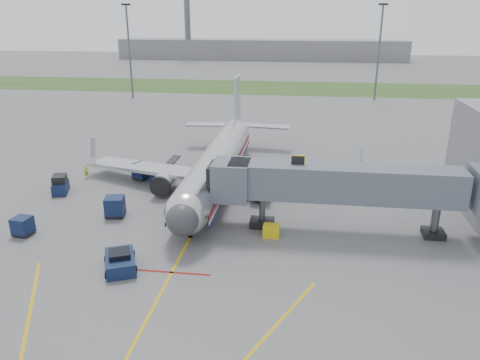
# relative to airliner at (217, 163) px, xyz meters

# --- Properties ---
(ground) EXTENTS (400.00, 400.00, 0.00)m
(ground) POSITION_rel_airliner_xyz_m (-0.00, -15.25, -2.65)
(ground) COLOR #565659
(ground) RESTS_ON ground
(grass_strip) EXTENTS (300.00, 25.00, 0.01)m
(grass_strip) POSITION_rel_airliner_xyz_m (-0.00, 74.75, -2.64)
(grass_strip) COLOR #2D4C1E
(grass_strip) RESTS_ON ground
(apron_markings) EXTENTS (21.52, 50.00, 0.01)m
(apron_markings) POSITION_rel_airliner_xyz_m (-0.00, -22.65, -2.64)
(apron_markings) COLOR gold
(apron_markings) RESTS_ON ground
(airliner) EXTENTS (32.10, 35.67, 10.25)m
(airliner) POSITION_rel_airliner_xyz_m (0.00, 0.00, 0.00)
(airliner) COLOR silver
(airliner) RESTS_ON ground
(jet_bridge) EXTENTS (25.30, 4.00, 6.90)m
(jet_bridge) POSITION_rel_airliner_xyz_m (12.86, -10.25, 1.82)
(jet_bridge) COLOR slate
(jet_bridge) RESTS_ON ground
(light_mast_left) EXTENTS (2.00, 0.44, 20.40)m
(light_mast_left) POSITION_rel_airliner_xyz_m (-30.00, 54.75, 8.13)
(light_mast_left) COLOR #595B60
(light_mast_left) RESTS_ON ground
(light_mast_right) EXTENTS (2.00, 0.44, 20.40)m
(light_mast_right) POSITION_rel_airliner_xyz_m (25.00, 59.75, 8.13)
(light_mast_right) COLOR #595B60
(light_mast_right) RESTS_ON ground
(distant_terminal) EXTENTS (120.00, 14.00, 8.00)m
(distant_terminal) POSITION_rel_airliner_xyz_m (-10.00, 154.75, 1.35)
(distant_terminal) COLOR slate
(distant_terminal) RESTS_ON ground
(control_tower) EXTENTS (4.00, 4.00, 30.00)m
(control_tower) POSITION_rel_airliner_xyz_m (-40.00, 149.75, 14.68)
(control_tower) COLOR #595B60
(control_tower) RESTS_ON ground
(pushback_tug) EXTENTS (3.39, 4.08, 1.46)m
(pushback_tug) POSITION_rel_airliner_xyz_m (-4.00, -19.22, -2.03)
(pushback_tug) COLOR #0B0E34
(pushback_tug) RESTS_ON ground
(baggage_tug) EXTENTS (2.32, 3.16, 1.98)m
(baggage_tug) POSITION_rel_airliner_xyz_m (-16.48, -4.68, -1.77)
(baggage_tug) COLOR #0B0E34
(baggage_tug) RESTS_ON ground
(baggage_cart_a) EXTENTS (1.69, 1.69, 1.64)m
(baggage_cart_a) POSITION_rel_airliner_xyz_m (-14.65, -14.82, -1.81)
(baggage_cart_a) COLOR #0B0E34
(baggage_cart_a) RESTS_ON ground
(baggage_cart_b) EXTENTS (2.10, 2.10, 1.93)m
(baggage_cart_b) POSITION_rel_airliner_xyz_m (-8.17, -9.86, -1.66)
(baggage_cart_b) COLOR #0B0E34
(baggage_cart_b) RESTS_ON ground
(baggage_cart_c) EXTENTS (2.32, 2.32, 1.89)m
(baggage_cart_c) POSITION_rel_airliner_xyz_m (-9.23, 0.86, -1.68)
(baggage_cart_c) COLOR #0B0E34
(baggage_cart_c) RESTS_ON ground
(belt_loader) EXTENTS (2.61, 4.94, 2.33)m
(belt_loader) POSITION_rel_airliner_xyz_m (-6.33, 0.80, -2.07)
(belt_loader) COLOR #0B0E34
(belt_loader) RESTS_ON ground
(ground_power_cart) EXTENTS (1.45, 1.00, 1.13)m
(ground_power_cart) POSITION_rel_airliner_xyz_m (6.99, -12.25, -2.09)
(ground_power_cart) COLOR #D6BB0C
(ground_power_cart) RESTS_ON ground
(ramp_worker) EXTENTS (0.67, 0.66, 1.57)m
(ramp_worker) POSITION_rel_airliner_xyz_m (-15.79, 0.20, -1.86)
(ramp_worker) COLOR #BCDF1A
(ramp_worker) RESTS_ON ground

